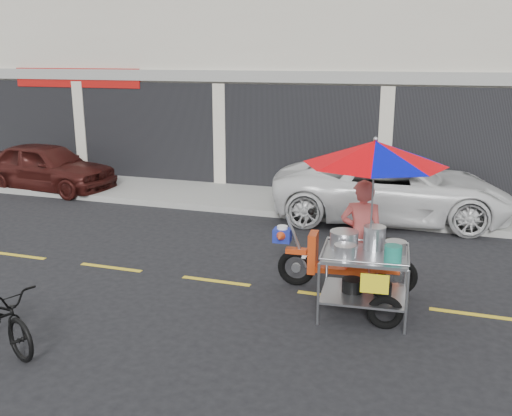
% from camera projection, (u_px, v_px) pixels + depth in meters
% --- Properties ---
extents(ground, '(90.00, 90.00, 0.00)m').
position_uv_depth(ground, '(335.00, 297.00, 8.85)').
color(ground, black).
extents(sidewalk, '(45.00, 3.00, 0.15)m').
position_uv_depth(sidewalk, '(378.00, 206.00, 13.87)').
color(sidewalk, gray).
rests_on(sidewalk, ground).
extents(shophouse_block, '(36.00, 8.11, 10.40)m').
position_uv_depth(shophouse_block, '(504.00, 34.00, 16.61)').
color(shophouse_block, beige).
rests_on(shophouse_block, ground).
extents(centerline, '(42.00, 0.10, 0.01)m').
position_uv_depth(centerline, '(335.00, 296.00, 8.85)').
color(centerline, gold).
rests_on(centerline, ground).
extents(maroon_sedan, '(4.03, 1.87, 1.34)m').
position_uv_depth(maroon_sedan, '(47.00, 167.00, 15.70)').
color(maroon_sedan, '#3A1310').
rests_on(maroon_sedan, ground).
extents(white_pickup, '(5.58, 3.12, 1.47)m').
position_uv_depth(white_pickup, '(392.00, 188.00, 12.85)').
color(white_pickup, white).
rests_on(white_pickup, ground).
extents(food_vendor_rig, '(2.67, 2.12, 2.58)m').
position_uv_depth(food_vendor_rig, '(367.00, 200.00, 8.17)').
color(food_vendor_rig, black).
rests_on(food_vendor_rig, ground).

